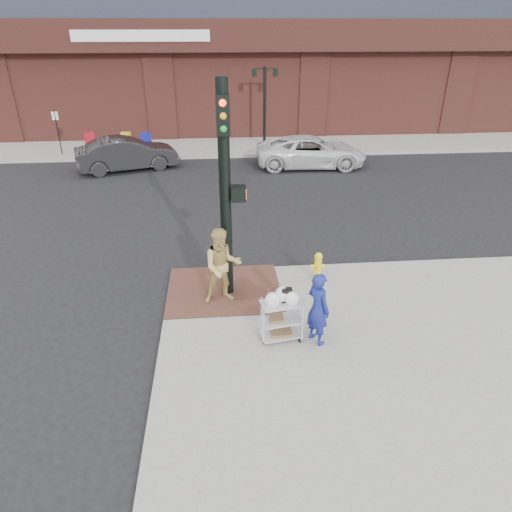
{
  "coord_description": "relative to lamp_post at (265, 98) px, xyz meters",
  "views": [
    {
      "loc": [
        -0.67,
        -8.91,
        6.08
      ],
      "look_at": [
        0.17,
        0.52,
        1.25
      ],
      "focal_mm": 32.0,
      "sensor_mm": 36.0,
      "label": 1
    }
  ],
  "objects": [
    {
      "name": "brick_curb_ramp",
      "position": [
        -2.6,
        -15.1,
        -2.46
      ],
      "size": [
        2.8,
        2.4,
        0.01
      ],
      "primitive_type": "cube",
      "color": "#523126",
      "rests_on": "sidewalk_near"
    },
    {
      "name": "woman_blue",
      "position": [
        -0.74,
        -17.33,
        -1.67
      ],
      "size": [
        0.62,
        0.7,
        1.6
      ],
      "primitive_type": "imported",
      "rotation": [
        0.0,
        0.0,
        2.09
      ],
      "color": "navy",
      "rests_on": "sidewalk_near"
    },
    {
      "name": "parking_sign",
      "position": [
        -10.5,
        -1.0,
        -1.37
      ],
      "size": [
        0.05,
        0.05,
        2.2
      ],
      "primitive_type": "cylinder",
      "color": "black",
      "rests_on": "sidewalk_far"
    },
    {
      "name": "ground",
      "position": [
        -2.0,
        -16.0,
        -2.62
      ],
      "size": [
        220.0,
        220.0,
        0.0
      ],
      "primitive_type": "plane",
      "color": "black",
      "rests_on": "ground"
    },
    {
      "name": "traffic_signal_pole",
      "position": [
        -2.48,
        -15.23,
        0.21
      ],
      "size": [
        0.61,
        0.51,
        5.0
      ],
      "color": "black",
      "rests_on": "sidewalk_near"
    },
    {
      "name": "newsbox_yellow",
      "position": [
        -7.16,
        -1.24,
        -1.93
      ],
      "size": [
        0.48,
        0.44,
        1.08
      ],
      "primitive_type": "cube",
      "rotation": [
        0.0,
        0.0,
        -0.07
      ],
      "color": "yellow",
      "rests_on": "sidewalk_far"
    },
    {
      "name": "pedestrian_tan",
      "position": [
        -2.63,
        -15.59,
        -1.54
      ],
      "size": [
        1.0,
        0.84,
        1.86
      ],
      "primitive_type": "imported",
      "rotation": [
        0.0,
        0.0,
        0.16
      ],
      "color": "tan",
      "rests_on": "sidewalk_near"
    },
    {
      "name": "sidewalk_far",
      "position": [
        10.5,
        16.0,
        -2.54
      ],
      "size": [
        65.0,
        36.0,
        0.15
      ],
      "primitive_type": "cube",
      "color": "gray",
      "rests_on": "ground"
    },
    {
      "name": "utility_cart",
      "position": [
        -1.45,
        -17.18,
        -1.93
      ],
      "size": [
        0.92,
        0.61,
        1.19
      ],
      "color": "#AFAFB5",
      "rests_on": "sidewalk_near"
    },
    {
      "name": "newsbox_blue",
      "position": [
        -6.2,
        -1.1,
        -1.96
      ],
      "size": [
        0.54,
        0.51,
        1.02
      ],
      "primitive_type": "cube",
      "rotation": [
        0.0,
        0.0,
        -0.35
      ],
      "color": "#171C99",
      "rests_on": "sidewalk_far"
    },
    {
      "name": "minivan_white",
      "position": [
        1.8,
        -3.86,
        -1.9
      ],
      "size": [
        5.25,
        2.63,
        1.43
      ],
      "primitive_type": "imported",
      "rotation": [
        0.0,
        0.0,
        1.52
      ],
      "color": "silver",
      "rests_on": "ground"
    },
    {
      "name": "sedan_dark",
      "position": [
        -6.74,
        -3.65,
        -1.87
      ],
      "size": [
        4.82,
        2.89,
        1.5
      ],
      "primitive_type": "imported",
      "rotation": [
        0.0,
        0.0,
        1.88
      ],
      "color": "black",
      "rests_on": "ground"
    },
    {
      "name": "lamp_post",
      "position": [
        0.0,
        0.0,
        0.0
      ],
      "size": [
        1.32,
        0.22,
        4.0
      ],
      "color": "black",
      "rests_on": "sidewalk_far"
    },
    {
      "name": "newsbox_red",
      "position": [
        -8.97,
        -1.19,
        -1.91
      ],
      "size": [
        0.58,
        0.56,
        1.11
      ],
      "primitive_type": "cube",
      "rotation": [
        0.0,
        0.0,
        0.36
      ],
      "color": "maroon",
      "rests_on": "sidewalk_far"
    },
    {
      "name": "fire_hydrant",
      "position": [
        -0.19,
        -14.85,
        -2.06
      ],
      "size": [
        0.37,
        0.26,
        0.8
      ],
      "color": "yellow",
      "rests_on": "sidewalk_near"
    }
  ]
}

